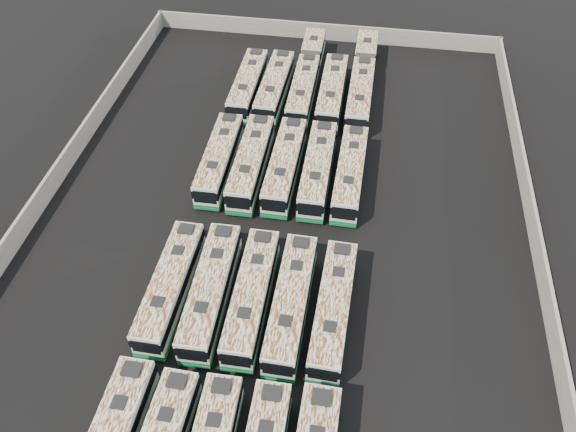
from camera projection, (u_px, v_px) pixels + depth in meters
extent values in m
plane|color=black|center=(277.00, 241.00, 49.75)|extent=(140.00, 140.00, 0.00)
cube|color=slate|center=(324.00, 32.00, 73.84)|extent=(45.20, 0.30, 2.20)
cube|color=slate|center=(541.00, 265.00, 46.49)|extent=(0.30, 73.20, 2.20)
cube|color=slate|center=(37.00, 204.00, 51.43)|extent=(0.30, 73.20, 2.20)
cube|color=black|center=(119.00, 402.00, 35.97)|extent=(0.93, 0.93, 0.14)
cube|color=black|center=(132.00, 369.00, 37.54)|extent=(1.28, 1.08, 0.25)
cylinder|color=black|center=(119.00, 402.00, 38.81)|extent=(0.28, 0.98, 0.98)
cylinder|color=black|center=(148.00, 406.00, 38.57)|extent=(0.28, 0.98, 0.98)
cube|color=black|center=(165.00, 414.00, 35.50)|extent=(0.93, 0.93, 0.13)
cube|color=black|center=(177.00, 381.00, 37.03)|extent=(1.27, 1.08, 0.25)
cylinder|color=black|center=(163.00, 412.00, 38.28)|extent=(0.29, 0.96, 0.95)
cylinder|color=black|center=(191.00, 418.00, 38.02)|extent=(0.29, 0.96, 0.95)
cube|color=black|center=(213.00, 420.00, 35.26)|extent=(0.92, 0.92, 0.13)
cube|color=black|center=(221.00, 386.00, 36.79)|extent=(1.26, 1.07, 0.25)
cylinder|color=black|center=(206.00, 418.00, 38.01)|extent=(0.29, 0.96, 0.95)
cylinder|color=black|center=(236.00, 422.00, 37.81)|extent=(0.29, 0.96, 0.95)
cube|color=black|center=(265.00, 427.00, 34.93)|extent=(0.91, 0.91, 0.13)
cube|color=black|center=(272.00, 393.00, 36.46)|extent=(1.24, 1.05, 0.25)
cylinder|color=black|center=(255.00, 425.00, 37.68)|extent=(0.27, 0.95, 0.95)
cylinder|color=black|center=(285.00, 429.00, 37.47)|extent=(0.27, 0.95, 0.95)
cube|color=black|center=(322.00, 397.00, 36.11)|extent=(1.30, 1.11, 0.26)
cylinder|color=black|center=(302.00, 430.00, 37.40)|extent=(0.29, 0.99, 0.99)
cube|color=beige|center=(171.00, 286.00, 44.26)|extent=(2.44, 11.52, 2.64)
cube|color=#116435|center=(173.00, 293.00, 44.96)|extent=(2.49, 11.57, 0.40)
cube|color=black|center=(170.00, 283.00, 43.95)|extent=(2.50, 11.58, 0.88)
cube|color=black|center=(145.00, 348.00, 40.08)|extent=(2.11, 0.07, 1.39)
cube|color=#116435|center=(149.00, 358.00, 41.14)|extent=(2.40, 0.11, 0.27)
cube|color=beige|center=(168.00, 276.00, 43.29)|extent=(2.39, 11.29, 0.07)
cube|color=black|center=(157.00, 301.00, 41.49)|extent=(0.91, 0.91, 0.13)
cube|color=black|center=(178.00, 250.00, 44.96)|extent=(0.91, 0.91, 0.13)
cube|color=black|center=(186.00, 229.00, 46.50)|extent=(1.25, 1.06, 0.25)
cylinder|color=black|center=(145.00, 332.00, 42.70)|extent=(0.27, 0.96, 0.96)
cylinder|color=black|center=(171.00, 336.00, 42.47)|extent=(0.27, 0.96, 0.96)
cylinder|color=black|center=(175.00, 258.00, 47.75)|extent=(0.27, 0.96, 0.96)
cylinder|color=black|center=(198.00, 261.00, 47.52)|extent=(0.27, 0.96, 0.96)
cube|color=beige|center=(211.00, 291.00, 43.91)|extent=(2.72, 11.84, 2.70)
cube|color=#116435|center=(212.00, 298.00, 44.62)|extent=(2.77, 11.89, 0.41)
cube|color=black|center=(210.00, 287.00, 43.59)|extent=(2.78, 11.90, 0.90)
cube|color=black|center=(191.00, 355.00, 39.61)|extent=(2.16, 0.11, 1.42)
cube|color=#116435|center=(194.00, 366.00, 40.70)|extent=(2.46, 0.15, 0.28)
cube|color=beige|center=(209.00, 280.00, 42.92)|extent=(2.66, 11.60, 0.07)
cube|color=black|center=(201.00, 307.00, 41.06)|extent=(0.95, 0.95, 0.14)
cube|color=black|center=(217.00, 253.00, 44.63)|extent=(0.95, 0.95, 0.14)
cube|color=black|center=(223.00, 231.00, 46.22)|extent=(1.30, 1.11, 0.26)
cylinder|color=black|center=(187.00, 339.00, 42.28)|extent=(0.30, 0.99, 0.98)
cylinder|color=black|center=(215.00, 342.00, 42.08)|extent=(0.30, 0.99, 0.98)
cylinder|color=black|center=(211.00, 262.00, 47.47)|extent=(0.30, 0.99, 0.98)
cylinder|color=black|center=(235.00, 265.00, 47.27)|extent=(0.30, 0.99, 0.98)
cube|color=beige|center=(252.00, 296.00, 43.57)|extent=(2.52, 11.66, 2.67)
cube|color=#116435|center=(252.00, 303.00, 44.27)|extent=(2.57, 11.71, 0.41)
cube|color=black|center=(251.00, 293.00, 43.25)|extent=(2.58, 11.72, 0.89)
cube|color=black|center=(235.00, 361.00, 39.33)|extent=(2.13, 0.08, 1.41)
cube|color=#116435|center=(237.00, 371.00, 40.40)|extent=(2.43, 0.12, 0.27)
cube|color=beige|center=(251.00, 286.00, 42.59)|extent=(2.47, 11.43, 0.07)
cube|color=black|center=(244.00, 313.00, 40.76)|extent=(0.93, 0.93, 0.14)
cube|color=black|center=(257.00, 259.00, 44.28)|extent=(0.93, 0.93, 0.14)
cube|color=black|center=(263.00, 237.00, 45.84)|extent=(1.27, 1.08, 0.25)
cylinder|color=black|center=(229.00, 344.00, 41.98)|extent=(0.28, 0.97, 0.97)
cylinder|color=black|center=(256.00, 348.00, 41.76)|extent=(0.28, 0.97, 0.97)
cylinder|color=black|center=(249.00, 267.00, 47.09)|extent=(0.28, 0.97, 0.97)
cylinder|color=black|center=(273.00, 270.00, 46.87)|extent=(0.28, 0.97, 0.97)
cube|color=beige|center=(291.00, 303.00, 43.09)|extent=(2.52, 11.75, 2.69)
cube|color=#116435|center=(291.00, 310.00, 43.80)|extent=(2.57, 11.80, 0.41)
cube|color=black|center=(291.00, 300.00, 42.77)|extent=(2.58, 11.82, 0.90)
cube|color=black|center=(277.00, 370.00, 38.83)|extent=(2.15, 0.07, 1.42)
cube|color=#116435|center=(278.00, 380.00, 39.91)|extent=(2.45, 0.11, 0.27)
cube|color=beige|center=(291.00, 292.00, 42.10)|extent=(2.47, 11.52, 0.07)
cube|color=black|center=(285.00, 321.00, 40.26)|extent=(0.93, 0.93, 0.14)
cube|color=black|center=(296.00, 265.00, 43.80)|extent=(0.93, 0.93, 0.14)
cube|color=black|center=(301.00, 243.00, 45.37)|extent=(1.28, 1.08, 0.25)
cylinder|color=black|center=(269.00, 352.00, 41.50)|extent=(0.28, 0.98, 0.98)
cylinder|color=black|center=(297.00, 356.00, 41.26)|extent=(0.28, 0.98, 0.98)
cylinder|color=black|center=(286.00, 273.00, 46.65)|extent=(0.28, 0.98, 0.98)
cylinder|color=black|center=(311.00, 276.00, 46.41)|extent=(0.28, 0.98, 0.98)
cube|color=beige|center=(333.00, 309.00, 42.77)|extent=(2.68, 11.52, 2.63)
cube|color=#116435|center=(333.00, 316.00, 43.46)|extent=(2.73, 11.58, 0.40)
cube|color=black|center=(334.00, 306.00, 42.46)|extent=(2.74, 11.59, 0.88)
cube|color=black|center=(323.00, 375.00, 38.62)|extent=(2.10, 0.11, 1.39)
cube|color=#116435|center=(322.00, 385.00, 39.67)|extent=(2.39, 0.16, 0.27)
cube|color=beige|center=(334.00, 299.00, 41.80)|extent=(2.62, 11.29, 0.07)
cube|color=black|center=(330.00, 326.00, 40.01)|extent=(0.93, 0.93, 0.13)
cube|color=black|center=(339.00, 272.00, 43.46)|extent=(0.93, 0.93, 0.13)
cube|color=black|center=(342.00, 249.00, 44.99)|extent=(1.27, 1.08, 0.25)
cylinder|color=black|center=(312.00, 357.00, 41.24)|extent=(0.29, 0.96, 0.96)
cylinder|color=black|center=(340.00, 361.00, 40.98)|extent=(0.29, 0.96, 0.96)
cylinder|color=black|center=(326.00, 279.00, 46.25)|extent=(0.29, 0.96, 0.96)
cylinder|color=black|center=(351.00, 282.00, 45.98)|extent=(0.29, 0.96, 0.96)
cube|color=beige|center=(220.00, 159.00, 54.99)|extent=(2.60, 11.57, 2.64)
cube|color=#116435|center=(220.00, 167.00, 55.69)|extent=(2.65, 11.63, 0.40)
cube|color=black|center=(219.00, 156.00, 54.68)|extent=(2.66, 11.64, 0.88)
cube|color=black|center=(205.00, 197.00, 50.79)|extent=(2.12, 0.10, 1.39)
cube|color=#116435|center=(206.00, 209.00, 51.85)|extent=(2.40, 0.14, 0.27)
cube|color=beige|center=(218.00, 148.00, 54.02)|extent=(2.55, 11.34, 0.07)
cube|color=black|center=(212.00, 165.00, 52.21)|extent=(0.93, 0.93, 0.13)
cube|color=black|center=(224.00, 132.00, 55.69)|extent=(0.93, 0.93, 0.13)
cube|color=black|center=(229.00, 117.00, 57.25)|extent=(1.27, 1.08, 0.25)
cylinder|color=black|center=(201.00, 192.00, 53.40)|extent=(0.29, 0.97, 0.96)
cylinder|color=black|center=(222.00, 195.00, 53.20)|extent=(0.29, 0.97, 0.96)
cylinder|color=black|center=(219.00, 144.00, 58.48)|extent=(0.29, 0.97, 0.96)
cylinder|color=black|center=(238.00, 146.00, 58.27)|extent=(0.29, 0.97, 0.96)
cube|color=beige|center=(251.00, 163.00, 54.54)|extent=(2.53, 11.91, 2.73)
cube|color=#116435|center=(252.00, 170.00, 55.26)|extent=(2.58, 11.96, 0.42)
cube|color=black|center=(251.00, 159.00, 54.22)|extent=(2.59, 11.97, 0.91)
cube|color=black|center=(238.00, 203.00, 50.21)|extent=(2.18, 0.07, 1.44)
cube|color=#116435|center=(239.00, 215.00, 51.31)|extent=(2.48, 0.11, 0.28)
cube|color=beige|center=(250.00, 152.00, 53.54)|extent=(2.48, 11.67, 0.07)
cube|color=black|center=(245.00, 169.00, 51.67)|extent=(0.95, 0.95, 0.14)
cube|color=black|center=(256.00, 134.00, 55.26)|extent=(0.95, 0.95, 0.14)
cube|color=black|center=(260.00, 119.00, 56.86)|extent=(1.29, 1.10, 0.26)
cylinder|color=black|center=(233.00, 197.00, 52.92)|extent=(0.28, 0.99, 0.99)
cylinder|color=black|center=(255.00, 200.00, 52.69)|extent=(0.28, 0.99, 0.99)
cylinder|color=black|center=(249.00, 147.00, 58.14)|extent=(0.28, 0.99, 0.99)
cylinder|color=black|center=(269.00, 149.00, 57.91)|extent=(0.28, 0.99, 0.99)
cube|color=beige|center=(285.00, 165.00, 54.28)|extent=(2.57, 11.83, 2.71)
cube|color=#116435|center=(285.00, 173.00, 54.99)|extent=(2.62, 11.88, 0.41)
cube|color=black|center=(285.00, 162.00, 53.95)|extent=(2.63, 11.89, 0.91)
cube|color=black|center=(273.00, 206.00, 49.99)|extent=(2.17, 0.08, 1.43)
cube|color=#116435|center=(274.00, 217.00, 51.07)|extent=(2.46, 0.12, 0.28)
cube|color=beige|center=(285.00, 154.00, 53.28)|extent=(2.51, 11.59, 0.07)
cube|color=black|center=(280.00, 172.00, 51.43)|extent=(0.94, 0.94, 0.14)
cube|color=black|center=(289.00, 137.00, 54.99)|extent=(0.94, 0.94, 0.14)
cube|color=black|center=(293.00, 122.00, 56.57)|extent=(1.29, 1.09, 0.26)
cylinder|color=black|center=(267.00, 200.00, 52.68)|extent=(0.28, 0.99, 0.98)
cylinder|color=black|center=(289.00, 203.00, 52.43)|extent=(0.28, 0.99, 0.98)
cylinder|color=black|center=(281.00, 150.00, 57.85)|extent=(0.28, 0.99, 0.98)
cylinder|color=black|center=(301.00, 152.00, 57.61)|extent=(0.28, 0.99, 0.98)
cube|color=beige|center=(318.00, 169.00, 53.91)|extent=(2.49, 11.75, 2.69)
cube|color=#116435|center=(317.00, 177.00, 54.62)|extent=(2.54, 11.80, 0.41)
cube|color=black|center=(318.00, 166.00, 53.59)|extent=(2.55, 11.81, 0.90)
cube|color=black|center=(310.00, 210.00, 49.65)|extent=(2.15, 0.07, 1.42)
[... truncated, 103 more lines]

